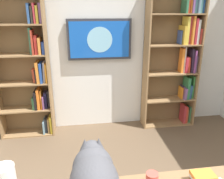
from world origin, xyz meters
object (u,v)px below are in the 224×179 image
Objects in this scene: bookshelf_right at (28,70)px; desk_book_stack at (203,179)px; bookshelf_left at (179,54)px; wall_mounted_tv at (100,40)px.

bookshelf_right is 12.74× the size of desk_book_stack.
wall_mounted_tv is at bearing -4.02° from bookshelf_left.
bookshelf_right is 2.68m from desk_book_stack.
desk_book_stack is at bearing 123.86° from bookshelf_right.
bookshelf_right is at bearing -56.14° from desk_book_stack.
desk_book_stack is (-0.45, 2.30, -0.61)m from wall_mounted_tv.
wall_mounted_tv is at bearing -79.00° from desk_book_stack.
bookshelf_left reaches higher than bookshelf_right.
bookshelf_left is at bearing 179.94° from bookshelf_right.
bookshelf_left is 2.35× the size of wall_mounted_tv.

